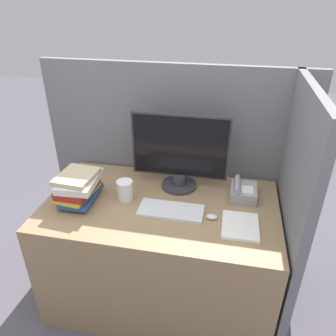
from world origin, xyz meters
name	(u,v)px	position (x,y,z in m)	size (l,w,h in m)	color
cubicle_panel_rear	(174,170)	(0.00, 0.85, 0.75)	(1.79, 0.04, 1.50)	slate
cubicle_panel_right	(287,218)	(0.73, 0.44, 0.75)	(0.04, 0.87, 1.50)	slate
desk	(161,252)	(0.00, 0.41, 0.38)	(1.39, 0.81, 0.76)	#937551
monitor	(180,155)	(0.07, 0.62, 0.99)	(0.61, 0.23, 0.49)	#333338
keyboard	(171,211)	(0.08, 0.34, 0.77)	(0.37, 0.17, 0.02)	silver
mouse	(212,217)	(0.31, 0.32, 0.77)	(0.06, 0.04, 0.02)	silver
coffee_cup	(125,190)	(-0.22, 0.41, 0.82)	(0.10, 0.10, 0.12)	white
book_stack	(79,187)	(-0.48, 0.34, 0.86)	(0.23, 0.31, 0.18)	olive
desk_telephone	(243,192)	(0.48, 0.57, 0.80)	(0.15, 0.19, 0.11)	#99999E
paper_pile	(240,226)	(0.47, 0.28, 0.77)	(0.20, 0.24, 0.02)	white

